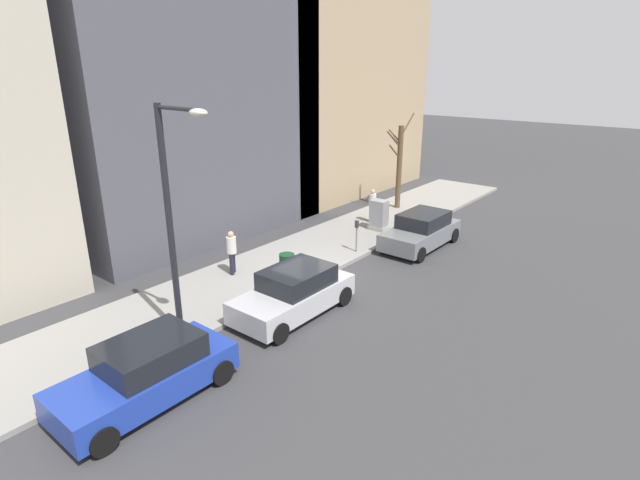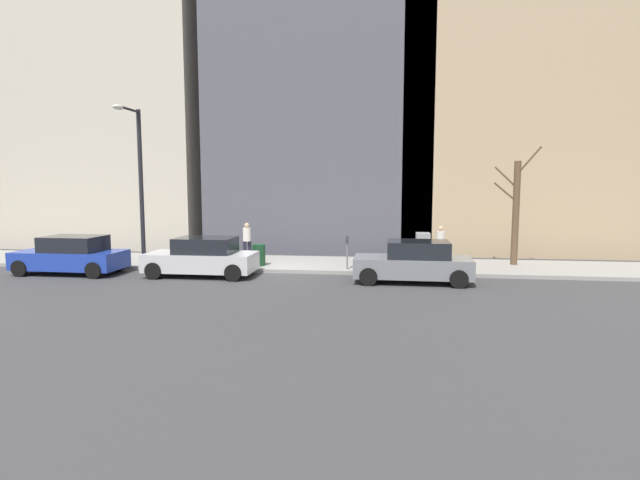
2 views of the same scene
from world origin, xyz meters
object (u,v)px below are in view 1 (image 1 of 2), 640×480
at_px(parked_car_silver, 294,293).
at_px(pedestrian_near_meter, 372,204).
at_px(streetlamp, 174,207).
at_px(bare_tree, 399,165).
at_px(parked_car_grey, 421,231).
at_px(pedestrian_midblock, 232,250).
at_px(parked_car_blue, 147,372).
at_px(utility_box, 379,215).
at_px(trash_bin, 287,266).
at_px(parking_meter, 357,233).

distance_m(parked_car_silver, pedestrian_near_meter, 9.92).
xyz_separation_m(streetlamp, bare_tree, (2.33, -15.70, -1.51)).
height_order(parked_car_grey, pedestrian_midblock, pedestrian_midblock).
height_order(parked_car_silver, bare_tree, bare_tree).
bearing_deg(parked_car_grey, parked_car_blue, 90.47).
relative_size(utility_box, pedestrian_near_meter, 0.86).
xyz_separation_m(parked_car_grey, trash_bin, (2.08, 6.33, -0.14)).
bearing_deg(pedestrian_midblock, streetlamp, -3.13).
height_order(parked_car_blue, utility_box, utility_box).
relative_size(streetlamp, trash_bin, 7.22).
distance_m(utility_box, pedestrian_near_meter, 1.23).
xyz_separation_m(utility_box, pedestrian_near_meter, (0.90, -0.81, 0.24)).
xyz_separation_m(parked_car_silver, bare_tree, (3.63, -12.50, 1.77)).
bearing_deg(utility_box, bare_tree, -71.46).
height_order(parked_car_blue, trash_bin, parked_car_blue).
relative_size(parked_car_silver, parked_car_blue, 1.00).
relative_size(parked_car_grey, parked_car_blue, 1.00).
bearing_deg(utility_box, pedestrian_midblock, 79.74).
xyz_separation_m(parked_car_grey, bare_tree, (3.79, -4.42, 1.77)).
relative_size(parked_car_grey, pedestrian_midblock, 2.54).
xyz_separation_m(parked_car_grey, pedestrian_near_meter, (3.38, -1.30, 0.35)).
xyz_separation_m(parking_meter, utility_box, (0.85, -3.05, -0.13)).
relative_size(bare_tree, pedestrian_near_meter, 3.01).
bearing_deg(pedestrian_near_meter, parked_car_silver, 158.81).
bearing_deg(streetlamp, utility_box, -85.06).
relative_size(parked_car_grey, parked_car_silver, 1.00).
height_order(parked_car_grey, parked_car_silver, same).
bearing_deg(pedestrian_near_meter, pedestrian_midblock, 136.48).
xyz_separation_m(utility_box, trash_bin, (-0.40, 6.82, -0.25)).
height_order(bare_tree, pedestrian_near_meter, bare_tree).
distance_m(parked_car_blue, pedestrian_near_meter, 15.15).
height_order(parked_car_grey, parked_car_blue, same).
relative_size(utility_box, bare_tree, 0.29).
bearing_deg(utility_box, parked_car_blue, 100.10).
distance_m(parked_car_silver, utility_box, 8.87).
bearing_deg(utility_box, parking_meter, 105.59).
bearing_deg(utility_box, streetlamp, 94.94).
xyz_separation_m(parked_car_silver, streetlamp, (1.29, 3.21, 3.28)).
bearing_deg(parked_car_blue, parked_car_grey, -89.45).
relative_size(trash_bin, pedestrian_near_meter, 0.54).
bearing_deg(pedestrian_midblock, trash_bin, 84.31).
height_order(utility_box, streetlamp, streetlamp).
distance_m(utility_box, pedestrian_midblock, 7.97).
bearing_deg(parked_car_silver, pedestrian_near_meter, -71.06).
height_order(parked_car_silver, parked_car_blue, same).
xyz_separation_m(parked_car_silver, pedestrian_midblock, (3.73, -0.73, 0.35)).
bearing_deg(bare_tree, utility_box, 108.54).
relative_size(parked_car_silver, parking_meter, 3.11).
relative_size(parking_meter, pedestrian_near_meter, 0.81).
xyz_separation_m(bare_tree, pedestrian_midblock, (0.10, 11.76, -1.42)).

